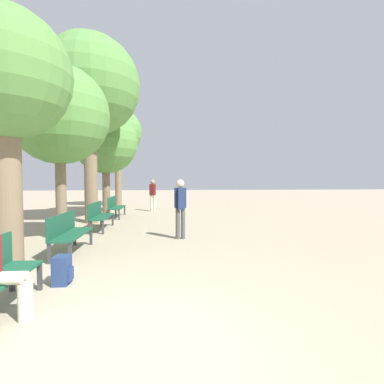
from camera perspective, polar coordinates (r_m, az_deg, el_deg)
name	(u,v)px	position (r m, az deg, el deg)	size (l,w,h in m)	color
ground_plane	(104,345)	(3.58, -16.39, -26.12)	(80.00, 80.00, 0.00)	tan
bench_row_1	(68,230)	(7.45, -22.58, -6.78)	(0.50, 1.79, 0.91)	#195138
bench_row_2	(99,214)	(10.47, -17.35, -4.02)	(0.50, 1.79, 0.91)	#195138
bench_row_3	(115,205)	(13.54, -14.49, -2.49)	(0.50, 1.79, 0.91)	#195138
tree_row_0	(4,80)	(6.60, -32.20, 17.62)	(2.35, 2.35, 4.76)	#7A664C
tree_row_1	(59,116)	(9.10, -23.93, 13.14)	(2.67, 2.67, 4.77)	#7A664C
tree_row_2	(89,87)	(12.59, -18.95, 18.43)	(3.79, 3.79, 7.12)	#7A664C
tree_row_3	(106,142)	(15.06, -16.12, 9.11)	(3.05, 3.05, 4.99)	#7A664C
tree_row_4	(118,133)	(18.78, -13.95, 10.85)	(2.86, 2.86, 5.91)	#7A664C
backpack	(62,270)	(5.43, -23.47, -13.51)	(0.27, 0.31, 0.46)	navy
pedestrian_near	(180,205)	(8.45, -2.23, -2.48)	(0.34, 0.27, 1.68)	#4C4C4C
pedestrian_mid	(153,193)	(15.62, -7.52, -0.22)	(0.33, 0.26, 1.64)	beige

